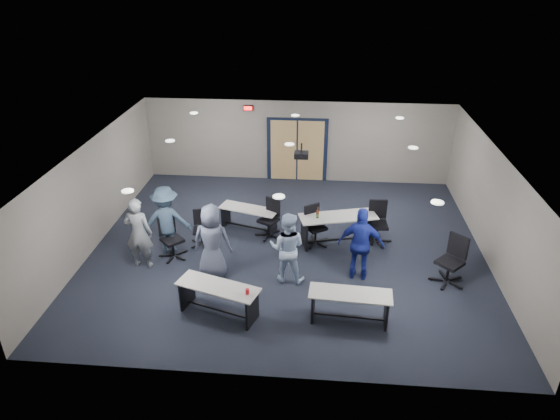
# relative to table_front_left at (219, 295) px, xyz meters

# --- Properties ---
(floor) EXTENTS (10.00, 10.00, 0.00)m
(floor) POSITION_rel_table_front_left_xyz_m (1.24, 2.81, -0.49)
(floor) COLOR black
(floor) RESTS_ON ground
(back_wall) EXTENTS (10.00, 0.04, 2.70)m
(back_wall) POSITION_rel_table_front_left_xyz_m (1.24, 7.31, 0.86)
(back_wall) COLOR gray
(back_wall) RESTS_ON floor
(front_wall) EXTENTS (10.00, 0.04, 2.70)m
(front_wall) POSITION_rel_table_front_left_xyz_m (1.24, -1.69, 0.86)
(front_wall) COLOR gray
(front_wall) RESTS_ON floor
(left_wall) EXTENTS (0.04, 9.00, 2.70)m
(left_wall) POSITION_rel_table_front_left_xyz_m (-3.76, 2.81, 0.86)
(left_wall) COLOR gray
(left_wall) RESTS_ON floor
(right_wall) EXTENTS (0.04, 9.00, 2.70)m
(right_wall) POSITION_rel_table_front_left_xyz_m (6.24, 2.81, 0.86)
(right_wall) COLOR gray
(right_wall) RESTS_ON floor
(ceiling) EXTENTS (10.00, 9.00, 0.04)m
(ceiling) POSITION_rel_table_front_left_xyz_m (1.24, 2.81, 2.21)
(ceiling) COLOR silver
(ceiling) RESTS_ON back_wall
(double_door) EXTENTS (2.00, 0.07, 2.20)m
(double_door) POSITION_rel_table_front_left_xyz_m (1.24, 7.27, 0.56)
(double_door) COLOR black
(double_door) RESTS_ON back_wall
(exit_sign) EXTENTS (0.32, 0.07, 0.18)m
(exit_sign) POSITION_rel_table_front_left_xyz_m (-0.36, 7.26, 1.96)
(exit_sign) COLOR black
(exit_sign) RESTS_ON back_wall
(ceiling_projector) EXTENTS (0.35, 0.32, 0.37)m
(ceiling_projector) POSITION_rel_table_front_left_xyz_m (1.54, 3.31, 1.91)
(ceiling_projector) COLOR black
(ceiling_projector) RESTS_ON ceiling
(ceiling_can_lights) EXTENTS (6.24, 5.74, 0.02)m
(ceiling_can_lights) POSITION_rel_table_front_left_xyz_m (1.24, 3.06, 2.18)
(ceiling_can_lights) COLOR white
(ceiling_can_lights) RESTS_ON ceiling
(table_front_left) EXTENTS (1.86, 1.11, 0.83)m
(table_front_left) POSITION_rel_table_front_left_xyz_m (0.00, 0.00, 0.00)
(table_front_left) COLOR beige
(table_front_left) RESTS_ON floor
(table_front_right) EXTENTS (1.72, 0.67, 0.69)m
(table_front_right) POSITION_rel_table_front_left_xyz_m (2.73, 0.02, -0.02)
(table_front_right) COLOR beige
(table_front_right) RESTS_ON floor
(table_back_left) EXTENTS (1.70, 0.99, 0.66)m
(table_back_left) POSITION_rel_table_front_left_xyz_m (0.11, 3.69, -0.04)
(table_back_left) COLOR beige
(table_back_left) RESTS_ON floor
(table_back_right) EXTENTS (2.10, 1.15, 1.11)m
(table_back_right) POSITION_rel_table_front_left_xyz_m (2.52, 3.16, 0.07)
(table_back_right) COLOR beige
(table_back_right) RESTS_ON floor
(chair_back_a) EXTENTS (0.70, 0.70, 0.95)m
(chair_back_a) POSITION_rel_table_front_left_xyz_m (-1.01, 2.78, -0.02)
(chair_back_a) COLOR black
(chair_back_a) RESTS_ON floor
(chair_back_b) EXTENTS (0.90, 0.90, 1.05)m
(chair_back_b) POSITION_rel_table_front_left_xyz_m (0.69, 3.39, 0.03)
(chair_back_b) COLOR black
(chair_back_b) RESTS_ON floor
(chair_back_c) EXTENTS (0.92, 0.92, 1.06)m
(chair_back_c) POSITION_rel_table_front_left_xyz_m (1.96, 3.09, 0.04)
(chair_back_c) COLOR black
(chair_back_c) RESTS_ON floor
(chair_back_d) EXTENTS (0.74, 0.74, 1.14)m
(chair_back_d) POSITION_rel_table_front_left_xyz_m (3.58, 3.31, 0.08)
(chair_back_d) COLOR black
(chair_back_d) RESTS_ON floor
(chair_loose_left) EXTENTS (0.95, 0.95, 1.07)m
(chair_loose_left) POSITION_rel_table_front_left_xyz_m (-1.59, 2.13, 0.05)
(chair_loose_left) COLOR black
(chair_loose_left) RESTS_ON floor
(chair_loose_right) EXTENTS (1.05, 1.05, 1.18)m
(chair_loose_right) POSITION_rel_table_front_left_xyz_m (5.06, 1.58, 0.10)
(chair_loose_right) COLOR black
(chair_loose_right) RESTS_ON floor
(person_gray) EXTENTS (0.68, 0.45, 1.83)m
(person_gray) POSITION_rel_table_front_left_xyz_m (-2.24, 1.67, 0.42)
(person_gray) COLOR gray
(person_gray) RESTS_ON floor
(person_plaid) EXTENTS (0.91, 0.60, 1.83)m
(person_plaid) POSITION_rel_table_front_left_xyz_m (-0.42, 1.44, 0.42)
(person_plaid) COLOR slate
(person_plaid) RESTS_ON floor
(person_lightblue) EXTENTS (0.92, 0.76, 1.73)m
(person_lightblue) POSITION_rel_table_front_left_xyz_m (1.33, 1.39, 0.37)
(person_lightblue) COLOR #B8D0F4
(person_lightblue) RESTS_ON floor
(person_navy) EXTENTS (1.11, 0.59, 1.81)m
(person_navy) POSITION_rel_table_front_left_xyz_m (3.02, 1.62, 0.41)
(person_navy) COLOR navy
(person_navy) RESTS_ON floor
(person_back) EXTENTS (1.30, 0.92, 1.83)m
(person_back) POSITION_rel_table_front_left_xyz_m (-1.76, 2.34, 0.42)
(person_back) COLOR #3D546E
(person_back) RESTS_ON floor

